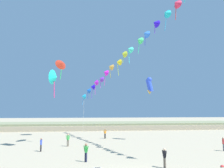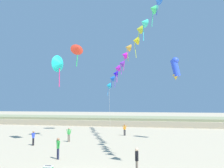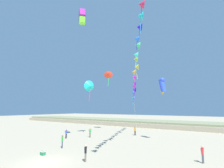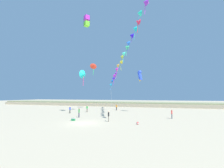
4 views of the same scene
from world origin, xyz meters
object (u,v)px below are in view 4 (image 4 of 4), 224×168
(large_kite_high_solo, at_px, (140,76))
(person_far_right, at_px, (87,108))
(person_near_left, at_px, (116,107))
(large_kite_outer_drift, at_px, (87,21))
(large_kite_low_lead, at_px, (94,66))
(person_mid_center, at_px, (109,115))
(person_far_left, at_px, (79,112))
(beach_ball, at_px, (138,123))
(large_kite_mid_trail, at_px, (83,74))
(person_near_right, at_px, (172,113))
(person_far_center, at_px, (70,109))
(beach_cooler, at_px, (73,119))

(large_kite_high_solo, bearing_deg, person_far_right, -165.44)
(person_near_left, xyz_separation_m, large_kite_outer_drift, (-3.63, -12.05, 20.03))
(large_kite_low_lead, distance_m, large_kite_high_solo, 17.33)
(person_mid_center, bearing_deg, person_far_left, 157.82)
(person_far_left, distance_m, large_kite_low_lead, 22.93)
(large_kite_outer_drift, bearing_deg, beach_ball, -31.69)
(large_kite_mid_trail, bearing_deg, person_near_left, 28.44)
(person_near_left, height_order, person_far_right, person_far_right)
(person_near_left, distance_m, person_near_right, 18.50)
(person_near_left, xyz_separation_m, person_mid_center, (3.80, -18.65, 0.01))
(person_far_center, relative_size, large_kite_outer_drift, 0.66)
(beach_ball, bearing_deg, person_far_center, 151.62)
(person_far_center, relative_size, large_kite_mid_trail, 0.36)
(person_far_center, height_order, beach_ball, person_far_center)
(person_far_left, bearing_deg, large_kite_mid_trail, 114.77)
(person_mid_center, height_order, large_kite_mid_trail, large_kite_mid_trail)
(person_far_center, xyz_separation_m, beach_cooler, (6.52, -9.18, -0.71))
(person_mid_center, distance_m, large_kite_high_solo, 17.31)
(person_near_right, bearing_deg, beach_ball, -126.07)
(beach_cooler, relative_size, beach_ball, 1.59)
(large_kite_mid_trail, xyz_separation_m, beach_ball, (16.81, -15.05, -9.93))
(large_kite_low_lead, relative_size, large_kite_high_solo, 1.44)
(person_near_left, xyz_separation_m, large_kite_low_lead, (-8.34, 2.40, 12.88))
(large_kite_outer_drift, height_order, beach_cooler, large_kite_outer_drift)
(person_near_left, xyz_separation_m, person_far_center, (-8.59, -10.31, -0.05))
(person_near_left, height_order, beach_cooler, person_near_left)
(person_near_left, relative_size, large_kite_low_lead, 0.40)
(person_far_center, bearing_deg, person_far_right, 47.91)
(beach_ball, bearing_deg, person_far_left, 162.27)
(large_kite_high_solo, bearing_deg, large_kite_low_lead, 158.27)
(person_near_left, bearing_deg, person_far_center, -129.78)
(person_mid_center, xyz_separation_m, large_kite_high_solo, (3.36, 14.86, 8.21))
(person_far_center, xyz_separation_m, large_kite_outer_drift, (4.95, -1.74, 20.08))
(person_far_left, distance_m, large_kite_high_solo, 17.80)
(large_kite_mid_trail, bearing_deg, beach_cooler, -67.42)
(large_kite_outer_drift, relative_size, beach_ball, 6.70)
(beach_ball, bearing_deg, person_far_right, 138.85)
(person_far_right, height_order, large_kite_outer_drift, large_kite_outer_drift)
(person_far_left, height_order, large_kite_high_solo, large_kite_high_solo)
(person_mid_center, bearing_deg, large_kite_mid_trail, 130.53)
(large_kite_high_solo, relative_size, large_kite_outer_drift, 1.20)
(person_far_right, height_order, beach_ball, person_far_right)
(large_kite_mid_trail, bearing_deg, large_kite_low_lead, 90.33)
(person_far_left, relative_size, beach_cooler, 3.05)
(large_kite_mid_trail, height_order, beach_cooler, large_kite_mid_trail)
(large_kite_high_solo, bearing_deg, beach_cooler, -120.41)
(beach_ball, bearing_deg, large_kite_low_lead, 127.52)
(person_near_right, bearing_deg, large_kite_outer_drift, 178.79)
(person_mid_center, height_order, large_kite_outer_drift, large_kite_outer_drift)
(person_near_left, height_order, large_kite_outer_drift, large_kite_outer_drift)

